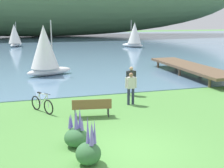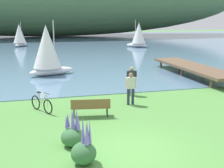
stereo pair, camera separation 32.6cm
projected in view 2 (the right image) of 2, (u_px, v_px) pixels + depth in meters
The scene contains 12 objects.
ground_plane at pixel (130, 150), 9.84m from camera, with size 200.00×200.00×0.00m, color #518E42.
bay_water at pixel (52, 43), 54.51m from camera, with size 180.00×80.00×0.04m, color #5B7F9E.
park_bench_near_camera at pixel (91, 106), 13.09m from camera, with size 1.85×0.74×0.88m.
bicycle_leaning_near_bench at pixel (42, 104), 13.87m from camera, with size 0.99×1.53×1.01m.
person_at_shoreline at pixel (132, 79), 16.75m from camera, with size 0.61×0.24×1.71m.
person_on_the_grass at pixel (131, 87), 14.88m from camera, with size 0.61×0.25×1.71m.
echium_bush_closest_to_camera at pixel (84, 151), 8.83m from camera, with size 0.80×0.80×1.57m.
echium_bush_beside_closest at pixel (73, 135), 10.11m from camera, with size 0.84×0.84×1.41m.
sailboat_nearest_to_shore at pixel (47, 50), 22.28m from camera, with size 3.80×2.79×4.31m.
sailboat_mid_bay at pixel (138, 35), 45.01m from camera, with size 3.34×3.41×4.23m.
sailboat_toward_hillside at pixel (20, 35), 46.09m from camera, with size 2.68×3.45×3.96m.
pier_dock at pixel (193, 67), 22.65m from camera, with size 2.40×10.00×0.80m.
Camera 2 is at (-2.92, -8.63, 4.41)m, focal length 45.82 mm.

